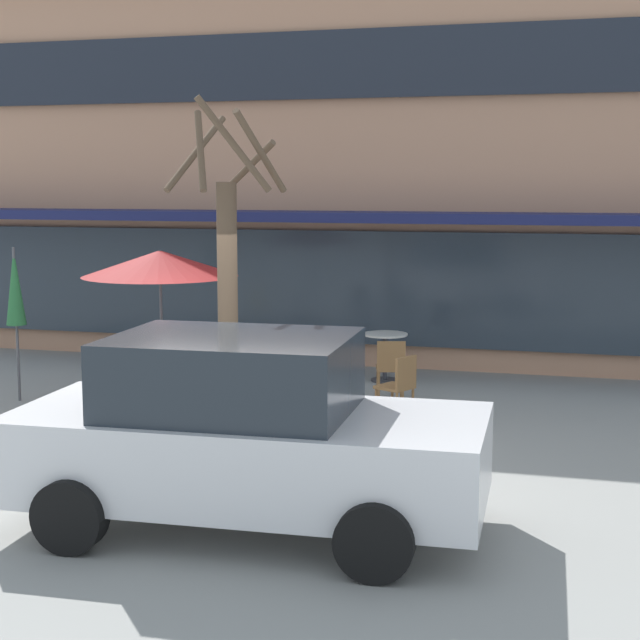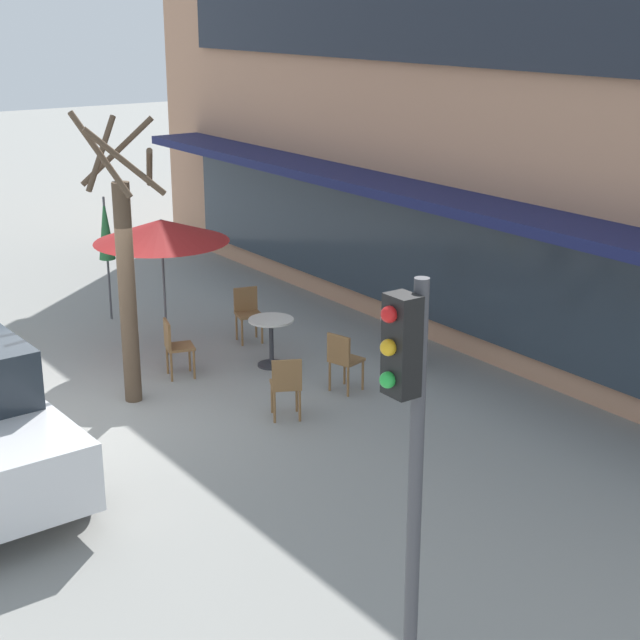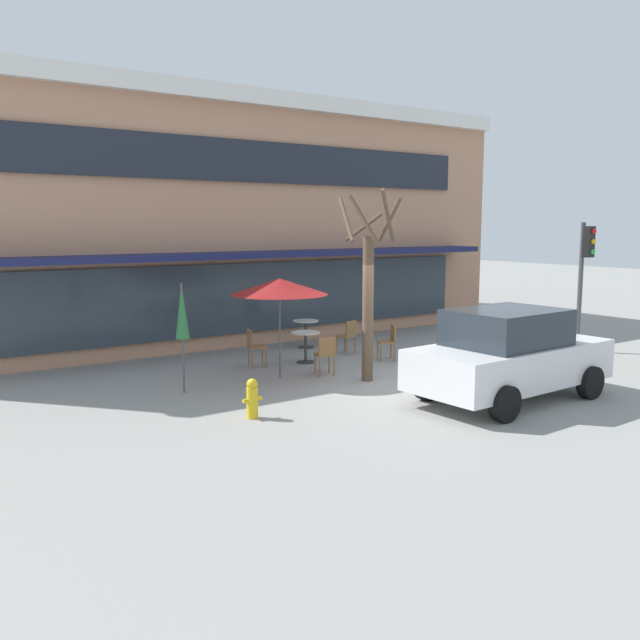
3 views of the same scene
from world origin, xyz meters
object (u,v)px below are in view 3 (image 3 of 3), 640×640
at_px(cafe_chair_2, 254,345).
at_px(parked_sedan, 509,355).
at_px(patio_umbrella_cream_folded, 182,312).
at_px(cafe_chair_1, 326,352).
at_px(cafe_chair_3, 389,339).
at_px(traffic_light_pole, 585,265).
at_px(fire_hydrant, 252,398).
at_px(street_tree, 368,294).
at_px(cafe_table_streetside, 306,329).
at_px(cafe_table_near_wall, 306,342).
at_px(cafe_chair_0, 348,334).
at_px(patio_umbrella_green_folded, 279,286).

distance_m(cafe_chair_2, parked_sedan, 6.02).
bearing_deg(cafe_chair_2, patio_umbrella_cream_folded, -149.87).
distance_m(cafe_chair_1, cafe_chair_3, 2.33).
relative_size(patio_umbrella_cream_folded, cafe_chair_1, 2.47).
bearing_deg(cafe_chair_1, patio_umbrella_cream_folded, 173.40).
height_order(traffic_light_pole, fire_hydrant, traffic_light_pole).
bearing_deg(fire_hydrant, cafe_chair_2, 60.04).
height_order(cafe_chair_2, parked_sedan, parked_sedan).
bearing_deg(street_tree, cafe_table_streetside, 74.81).
relative_size(parked_sedan, street_tree, 1.05).
bearing_deg(patio_umbrella_cream_folded, cafe_table_near_wall, 16.24).
bearing_deg(cafe_table_near_wall, cafe_chair_3, -26.99).
xyz_separation_m(cafe_chair_0, traffic_light_pole, (5.24, -3.26, 1.77)).
xyz_separation_m(cafe_table_streetside, cafe_chair_1, (-1.56, -3.12, 0.01)).
xyz_separation_m(cafe_chair_0, cafe_chair_1, (-1.93, -1.70, 0.00)).
xyz_separation_m(patio_umbrella_cream_folded, cafe_chair_2, (2.40, 1.39, -1.10)).
height_order(cafe_table_streetside, patio_umbrella_green_folded, patio_umbrella_green_folded).
height_order(cafe_table_streetside, cafe_chair_2, cafe_chair_2).
height_order(parked_sedan, fire_hydrant, parked_sedan).
height_order(cafe_table_near_wall, cafe_chair_3, cafe_chair_3).
bearing_deg(street_tree, patio_umbrella_cream_folded, 160.77).
distance_m(cafe_chair_2, street_tree, 3.27).
relative_size(cafe_table_near_wall, patio_umbrella_cream_folded, 0.35).
height_order(cafe_table_streetside, parked_sedan, parked_sedan).
bearing_deg(cafe_table_near_wall, cafe_chair_0, 10.05).
height_order(cafe_chair_0, fire_hydrant, cafe_chair_0).
height_order(cafe_chair_0, street_tree, street_tree).
relative_size(cafe_chair_0, street_tree, 0.22).
xyz_separation_m(cafe_table_streetside, cafe_chair_0, (0.37, -1.42, 0.01)).
height_order(street_tree, traffic_light_pole, street_tree).
xyz_separation_m(cafe_chair_1, cafe_chair_3, (2.28, 0.49, 0.00)).
bearing_deg(cafe_chair_0, cafe_table_streetside, 104.53).
bearing_deg(fire_hydrant, cafe_table_streetside, 48.34).
height_order(cafe_chair_1, street_tree, street_tree).
height_order(cafe_chair_2, traffic_light_pole, traffic_light_pole).
relative_size(cafe_table_near_wall, cafe_chair_2, 0.85).
bearing_deg(cafe_chair_0, patio_umbrella_green_folded, -154.98).
distance_m(patio_umbrella_green_folded, fire_hydrant, 3.50).
xyz_separation_m(cafe_chair_0, cafe_chair_2, (-2.75, 0.06, 0.00)).
height_order(cafe_chair_0, cafe_chair_3, same).
bearing_deg(cafe_chair_2, cafe_table_streetside, 29.63).
distance_m(parked_sedan, fire_hydrant, 4.98).
xyz_separation_m(cafe_chair_3, traffic_light_pole, (4.88, -2.05, 1.77)).
xyz_separation_m(patio_umbrella_cream_folded, parked_sedan, (4.88, -4.08, -0.75)).
bearing_deg(patio_umbrella_cream_folded, parked_sedan, -39.94).
xyz_separation_m(patio_umbrella_green_folded, cafe_chair_0, (2.90, 1.35, -1.50)).
distance_m(cafe_table_streetside, patio_umbrella_cream_folded, 5.62).
bearing_deg(cafe_chair_1, street_tree, -63.03).
bearing_deg(cafe_chair_1, parked_sedan, -65.90).
bearing_deg(cafe_chair_2, fire_hydrant, -119.96).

